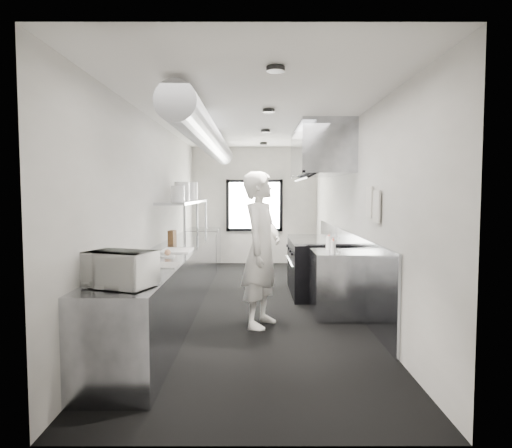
{
  "coord_description": "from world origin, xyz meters",
  "views": [
    {
      "loc": [
        0.03,
        -6.98,
        1.72
      ],
      "look_at": [
        0.04,
        -0.2,
        1.25
      ],
      "focal_mm": 32.06,
      "sensor_mm": 36.0,
      "label": 1
    }
  ],
  "objects_px": {
    "line_cook": "(262,249)",
    "plate_stack_d": "(192,191)",
    "squeeze_bottle_a": "(333,247)",
    "plate_stack_a": "(178,194)",
    "plate_stack_c": "(189,191)",
    "squeeze_bottle_e": "(328,243)",
    "squeeze_bottle_d": "(329,243)",
    "squeeze_bottle_b": "(333,246)",
    "far_work_table": "(203,249)",
    "exhaust_hood": "(319,152)",
    "deli_tub_a": "(116,273)",
    "small_plate": "(168,256)",
    "knife_block": "(172,237)",
    "plate_stack_b": "(182,191)",
    "bottle_station": "(336,283)",
    "deli_tub_b": "(129,266)",
    "squeeze_bottle_c": "(333,246)",
    "pass_shelf": "(186,203)",
    "range": "(315,266)",
    "cutting_board": "(177,250)",
    "microwave": "(120,269)"
  },
  "relations": [
    {
      "from": "line_cook",
      "to": "plate_stack_d",
      "type": "height_order",
      "value": "line_cook"
    },
    {
      "from": "squeeze_bottle_a",
      "to": "plate_stack_a",
      "type": "bearing_deg",
      "value": 151.95
    },
    {
      "from": "plate_stack_c",
      "to": "squeeze_bottle_e",
      "type": "distance_m",
      "value": 2.96
    },
    {
      "from": "line_cook",
      "to": "squeeze_bottle_d",
      "type": "xyz_separation_m",
      "value": [
        0.97,
        0.65,
        0.01
      ]
    },
    {
      "from": "squeeze_bottle_b",
      "to": "far_work_table",
      "type": "bearing_deg",
      "value": 118.95
    },
    {
      "from": "plate_stack_c",
      "to": "far_work_table",
      "type": "bearing_deg",
      "value": 88.86
    },
    {
      "from": "line_cook",
      "to": "squeeze_bottle_b",
      "type": "height_order",
      "value": "line_cook"
    },
    {
      "from": "exhaust_hood",
      "to": "line_cook",
      "type": "bearing_deg",
      "value": -117.71
    },
    {
      "from": "plate_stack_a",
      "to": "line_cook",
      "type": "bearing_deg",
      "value": -47.67
    },
    {
      "from": "deli_tub_a",
      "to": "small_plate",
      "type": "bearing_deg",
      "value": 81.02
    },
    {
      "from": "knife_block",
      "to": "squeeze_bottle_e",
      "type": "relative_size",
      "value": 1.27
    },
    {
      "from": "plate_stack_b",
      "to": "squeeze_bottle_e",
      "type": "bearing_deg",
      "value": -28.07
    },
    {
      "from": "bottle_station",
      "to": "far_work_table",
      "type": "relative_size",
      "value": 0.75
    },
    {
      "from": "deli_tub_b",
      "to": "squeeze_bottle_e",
      "type": "distance_m",
      "value": 3.0
    },
    {
      "from": "line_cook",
      "to": "squeeze_bottle_c",
      "type": "relative_size",
      "value": 12.46
    },
    {
      "from": "exhaust_hood",
      "to": "plate_stack_c",
      "type": "distance_m",
      "value": 2.46
    },
    {
      "from": "deli_tub_a",
      "to": "squeeze_bottle_d",
      "type": "bearing_deg",
      "value": 41.47
    },
    {
      "from": "far_work_table",
      "to": "squeeze_bottle_a",
      "type": "relative_size",
      "value": 6.96
    },
    {
      "from": "far_work_table",
      "to": "plate_stack_c",
      "type": "xyz_separation_m",
      "value": [
        -0.04,
        -1.87,
        1.28
      ]
    },
    {
      "from": "knife_block",
      "to": "plate_stack_d",
      "type": "xyz_separation_m",
      "value": [
        0.13,
        1.38,
        0.73
      ]
    },
    {
      "from": "deli_tub_a",
      "to": "squeeze_bottle_d",
      "type": "xyz_separation_m",
      "value": [
        2.38,
        2.11,
        0.05
      ]
    },
    {
      "from": "line_cook",
      "to": "plate_stack_d",
      "type": "distance_m",
      "value": 3.19
    },
    {
      "from": "plate_stack_a",
      "to": "bottle_station",
      "type": "bearing_deg",
      "value": -22.0
    },
    {
      "from": "plate_stack_d",
      "to": "plate_stack_a",
      "type": "bearing_deg",
      "value": -91.34
    },
    {
      "from": "knife_block",
      "to": "pass_shelf",
      "type": "bearing_deg",
      "value": 88.64
    },
    {
      "from": "range",
      "to": "line_cook",
      "type": "relative_size",
      "value": 0.81
    },
    {
      "from": "cutting_board",
      "to": "squeeze_bottle_e",
      "type": "height_order",
      "value": "squeeze_bottle_e"
    },
    {
      "from": "bottle_station",
      "to": "far_work_table",
      "type": "bearing_deg",
      "value": 120.53
    },
    {
      "from": "pass_shelf",
      "to": "line_cook",
      "type": "bearing_deg",
      "value": -59.33
    },
    {
      "from": "microwave",
      "to": "squeeze_bottle_b",
      "type": "xyz_separation_m",
      "value": [
        2.22,
        2.24,
        -0.07
      ]
    },
    {
      "from": "knife_block",
      "to": "plate_stack_d",
      "type": "relative_size",
      "value": 0.63
    },
    {
      "from": "plate_stack_a",
      "to": "squeeze_bottle_d",
      "type": "height_order",
      "value": "plate_stack_a"
    },
    {
      "from": "cutting_board",
      "to": "plate_stack_d",
      "type": "distance_m",
      "value": 2.42
    },
    {
      "from": "microwave",
      "to": "knife_block",
      "type": "relative_size",
      "value": 2.44
    },
    {
      "from": "small_plate",
      "to": "deli_tub_a",
      "type": "bearing_deg",
      "value": -98.98
    },
    {
      "from": "line_cook",
      "to": "squeeze_bottle_e",
      "type": "relative_size",
      "value": 11.87
    },
    {
      "from": "knife_block",
      "to": "squeeze_bottle_d",
      "type": "relative_size",
      "value": 1.08
    },
    {
      "from": "range",
      "to": "squeeze_bottle_c",
      "type": "relative_size",
      "value": 10.07
    },
    {
      "from": "plate_stack_b",
      "to": "exhaust_hood",
      "type": "bearing_deg",
      "value": -2.5
    },
    {
      "from": "range",
      "to": "microwave",
      "type": "relative_size",
      "value": 3.09
    },
    {
      "from": "deli_tub_b",
      "to": "knife_block",
      "type": "bearing_deg",
      "value": 90.24
    },
    {
      "from": "microwave",
      "to": "small_plate",
      "type": "distance_m",
      "value": 1.85
    },
    {
      "from": "line_cook",
      "to": "deli_tub_b",
      "type": "relative_size",
      "value": 13.7
    },
    {
      "from": "plate_stack_a",
      "to": "deli_tub_a",
      "type": "bearing_deg",
      "value": -92.13
    },
    {
      "from": "small_plate",
      "to": "squeeze_bottle_e",
      "type": "distance_m",
      "value": 2.31
    },
    {
      "from": "far_work_table",
      "to": "knife_block",
      "type": "bearing_deg",
      "value": -92.9
    },
    {
      "from": "line_cook",
      "to": "squeeze_bottle_c",
      "type": "height_order",
      "value": "line_cook"
    },
    {
      "from": "pass_shelf",
      "to": "exhaust_hood",
      "type": "bearing_deg",
      "value": -7.47
    },
    {
      "from": "squeeze_bottle_c",
      "to": "squeeze_bottle_a",
      "type": "bearing_deg",
      "value": -99.7
    },
    {
      "from": "deli_tub_b",
      "to": "squeeze_bottle_d",
      "type": "distance_m",
      "value": 2.93
    }
  ]
}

